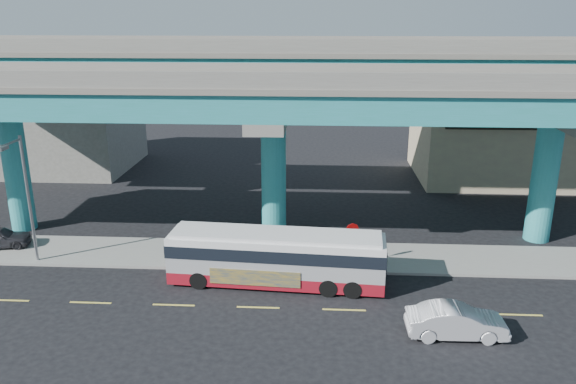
# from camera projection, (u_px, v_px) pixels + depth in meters

# --- Properties ---
(ground) EXTENTS (120.00, 120.00, 0.00)m
(ground) POSITION_uv_depth(u_px,v_px,m) (259.00, 304.00, 26.47)
(ground) COLOR black
(ground) RESTS_ON ground
(sidewalk) EXTENTS (70.00, 4.00, 0.15)m
(sidewalk) POSITION_uv_depth(u_px,v_px,m) (269.00, 255.00, 31.68)
(sidewalk) COLOR gray
(sidewalk) RESTS_ON ground
(lane_markings) EXTENTS (58.00, 0.12, 0.01)m
(lane_markings) POSITION_uv_depth(u_px,v_px,m) (258.00, 307.00, 26.18)
(lane_markings) COLOR #D8C64C
(lane_markings) RESTS_ON ground
(viaduct) EXTENTS (52.00, 12.40, 11.70)m
(viaduct) POSITION_uv_depth(u_px,v_px,m) (273.00, 86.00, 32.37)
(viaduct) COLOR teal
(viaduct) RESTS_ON ground
(building_beige) EXTENTS (14.00, 10.23, 7.00)m
(building_beige) POSITION_uv_depth(u_px,v_px,m) (504.00, 136.00, 46.30)
(building_beige) COLOR tan
(building_beige) RESTS_ON ground
(building_concrete) EXTENTS (12.00, 10.00, 9.00)m
(building_concrete) POSITION_uv_depth(u_px,v_px,m) (60.00, 117.00, 49.03)
(building_concrete) COLOR gray
(building_concrete) RESTS_ON ground
(transit_bus) EXTENTS (10.96, 3.09, 2.78)m
(transit_bus) POSITION_uv_depth(u_px,v_px,m) (277.00, 256.00, 28.06)
(transit_bus) COLOR maroon
(transit_bus) RESTS_ON ground
(sedan) EXTENTS (1.60, 4.24, 1.38)m
(sedan) POSITION_uv_depth(u_px,v_px,m) (456.00, 321.00, 23.67)
(sedan) COLOR silver
(sedan) RESTS_ON ground
(street_lamp) EXTENTS (0.50, 2.32, 6.98)m
(street_lamp) POSITION_uv_depth(u_px,v_px,m) (21.00, 183.00, 29.02)
(street_lamp) COLOR gray
(street_lamp) RESTS_ON sidewalk
(stop_sign) EXTENTS (0.72, 0.23, 2.46)m
(stop_sign) POSITION_uv_depth(u_px,v_px,m) (352.00, 235.00, 29.62)
(stop_sign) COLOR gray
(stop_sign) RESTS_ON sidewalk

